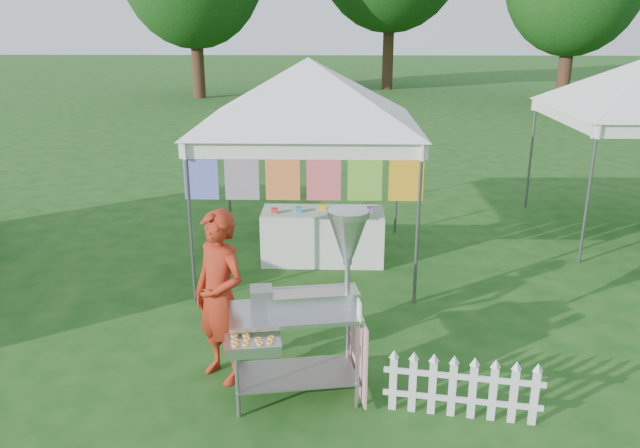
{
  "coord_description": "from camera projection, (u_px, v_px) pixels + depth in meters",
  "views": [
    {
      "loc": [
        0.41,
        -5.28,
        3.5
      ],
      "look_at": [
        0.21,
        1.99,
        1.1
      ],
      "focal_mm": 35.0,
      "sensor_mm": 36.0,
      "label": 1
    }
  ],
  "objects": [
    {
      "name": "ground",
      "position": [
        293.0,
        393.0,
        6.12
      ],
      "size": [
        120.0,
        120.0,
        0.0
      ],
      "primitive_type": "plane",
      "color": "#174313",
      "rests_on": "ground"
    },
    {
      "name": "canopy_main",
      "position": [
        308.0,
        58.0,
        8.5
      ],
      "size": [
        4.24,
        4.24,
        3.45
      ],
      "color": "#59595E",
      "rests_on": "ground"
    },
    {
      "name": "donut_cart",
      "position": [
        316.0,
        293.0,
        5.75
      ],
      "size": [
        1.35,
        1.11,
        1.86
      ],
      "rotation": [
        0.0,
        0.0,
        0.17
      ],
      "color": "gray",
      "rests_on": "ground"
    },
    {
      "name": "vendor",
      "position": [
        220.0,
        297.0,
        6.14
      ],
      "size": [
        0.77,
        0.74,
        1.78
      ],
      "primitive_type": "imported",
      "rotation": [
        0.0,
        0.0,
        -0.7
      ],
      "color": "maroon",
      "rests_on": "ground"
    },
    {
      "name": "picket_fence",
      "position": [
        462.0,
        390.0,
        5.67
      ],
      "size": [
        1.43,
        0.25,
        0.56
      ],
      "rotation": [
        0.0,
        0.0,
        -0.16
      ],
      "color": "silver",
      "rests_on": "ground"
    },
    {
      "name": "display_table",
      "position": [
        323.0,
        236.0,
        9.35
      ],
      "size": [
        1.8,
        0.7,
        0.8
      ],
      "primitive_type": "cube",
      "color": "white",
      "rests_on": "ground"
    }
  ]
}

